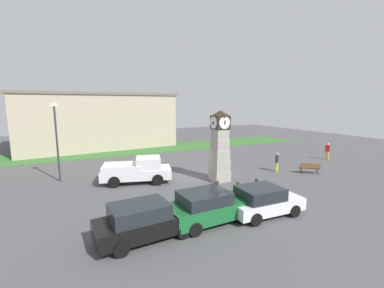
# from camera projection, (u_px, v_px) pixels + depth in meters

# --- Properties ---
(ground_plane) EXTENTS (74.63, 74.63, 0.00)m
(ground_plane) POSITION_uv_depth(u_px,v_px,m) (193.00, 176.00, 20.56)
(ground_plane) COLOR #4C4C4F
(clock_tower) EXTENTS (1.40, 1.40, 5.30)m
(clock_tower) POSITION_uv_depth(u_px,v_px,m) (220.00, 148.00, 19.09)
(clock_tower) COLOR #9E998F
(clock_tower) RESTS_ON ground_plane
(bollard_near_tower) EXTENTS (0.26, 0.26, 1.01)m
(bollard_near_tower) POSITION_uv_depth(u_px,v_px,m) (217.00, 188.00, 16.17)
(bollard_near_tower) COLOR brown
(bollard_near_tower) RESTS_ON ground_plane
(bollard_mid_row) EXTENTS (0.23, 0.23, 0.90)m
(bollard_mid_row) POSITION_uv_depth(u_px,v_px,m) (238.00, 188.00, 16.46)
(bollard_mid_row) COLOR brown
(bollard_mid_row) RESTS_ON ground_plane
(bollard_far_row) EXTENTS (0.22, 0.22, 1.00)m
(bollard_far_row) POSITION_uv_depth(u_px,v_px,m) (257.00, 185.00, 16.76)
(bollard_far_row) COLOR #333338
(bollard_far_row) RESTS_ON ground_plane
(car_navy_sedan) EXTENTS (4.48, 2.16, 1.60)m
(car_navy_sedan) POSITION_uv_depth(u_px,v_px,m) (145.00, 221.00, 11.07)
(car_navy_sedan) COLOR black
(car_navy_sedan) RESTS_ON ground_plane
(car_near_tower) EXTENTS (4.33, 2.17, 1.59)m
(car_near_tower) POSITION_uv_depth(u_px,v_px,m) (208.00, 206.00, 12.59)
(car_near_tower) COLOR #19602D
(car_near_tower) RESTS_ON ground_plane
(car_by_building) EXTENTS (4.03, 2.18, 1.51)m
(car_by_building) POSITION_uv_depth(u_px,v_px,m) (263.00, 200.00, 13.46)
(car_by_building) COLOR silver
(car_by_building) RESTS_ON ground_plane
(pickup_truck) EXTENTS (5.39, 3.38, 1.85)m
(pickup_truck) POSITION_uv_depth(u_px,v_px,m) (137.00, 170.00, 18.96)
(pickup_truck) COLOR silver
(pickup_truck) RESTS_ON ground_plane
(bench) EXTENTS (1.61, 1.36, 0.90)m
(bench) POSITION_uv_depth(u_px,v_px,m) (310.00, 167.00, 21.38)
(bench) COLOR brown
(bench) RESTS_ON ground_plane
(pedestrian_near_bench) EXTENTS (0.46, 0.39, 1.63)m
(pedestrian_near_bench) POSITION_uv_depth(u_px,v_px,m) (277.00, 161.00, 21.95)
(pedestrian_near_bench) COLOR gold
(pedestrian_near_bench) RESTS_ON ground_plane
(pedestrian_crossing_lot) EXTENTS (0.37, 0.46, 1.75)m
(pedestrian_crossing_lot) POSITION_uv_depth(u_px,v_px,m) (327.00, 150.00, 26.51)
(pedestrian_crossing_lot) COLOR gold
(pedestrian_crossing_lot) RESTS_ON ground_plane
(street_lamp_near_road) EXTENTS (0.50, 0.24, 5.25)m
(street_lamp_near_road) POSITION_uv_depth(u_px,v_px,m) (142.00, 123.00, 34.87)
(street_lamp_near_road) COLOR #333338
(street_lamp_near_road) RESTS_ON ground_plane
(street_lamp_far_side) EXTENTS (0.50, 0.24, 5.83)m
(street_lamp_far_side) POSITION_uv_depth(u_px,v_px,m) (57.00, 136.00, 18.81)
(street_lamp_far_side) COLOR #333338
(street_lamp_far_side) RESTS_ON ground_plane
(warehouse_blue_far) EXTENTS (20.08, 11.97, 7.08)m
(warehouse_blue_far) POSITION_uv_depth(u_px,v_px,m) (97.00, 120.00, 34.41)
(warehouse_blue_far) COLOR #B7A88E
(warehouse_blue_far) RESTS_ON ground_plane
(grass_verge_far) EXTENTS (44.78, 6.53, 0.04)m
(grass_verge_far) POSITION_uv_depth(u_px,v_px,m) (145.00, 149.00, 32.67)
(grass_verge_far) COLOR #386B2D
(grass_verge_far) RESTS_ON ground_plane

